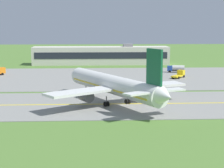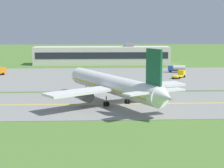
{
  "view_description": "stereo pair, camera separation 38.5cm",
  "coord_description": "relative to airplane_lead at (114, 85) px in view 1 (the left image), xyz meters",
  "views": [
    {
      "loc": [
        -6.51,
        -80.06,
        17.01
      ],
      "look_at": [
        -2.34,
        2.8,
        4.0
      ],
      "focal_mm": 61.16,
      "sensor_mm": 36.0,
      "label": 1
    },
    {
      "loc": [
        -6.13,
        -80.08,
        17.01
      ],
      "look_at": [
        -2.34,
        2.8,
        4.0
      ],
      "focal_mm": 61.16,
      "sensor_mm": 36.0,
      "label": 2
    }
  ],
  "objects": [
    {
      "name": "terminal_building",
      "position": [
        -0.86,
        83.08,
        -0.34
      ],
      "size": [
        57.79,
        10.09,
        8.75
      ],
      "color": "beige",
      "rests_on": "ground"
    },
    {
      "name": "taxiway_centreline",
      "position": [
        2.12,
        -0.36,
        -4.03
      ],
      "size": [
        220.0,
        0.6,
        0.01
      ],
      "primitive_type": "cube",
      "color": "yellow",
      "rests_on": "taxiway_strip"
    },
    {
      "name": "airplane_lead",
      "position": [
        0.0,
        0.0,
        0.0
      ],
      "size": [
        30.53,
        36.81,
        12.7
      ],
      "color": "white",
      "rests_on": "ground"
    },
    {
      "name": "service_truck_baggage",
      "position": [
        23.29,
        39.45,
        -2.95
      ],
      "size": [
        5.48,
        6.35,
        2.59
      ],
      "color": "yellow",
      "rests_on": "ground"
    },
    {
      "name": "apron_pad",
      "position": [
        12.12,
        41.64,
        -4.08
      ],
      "size": [
        140.0,
        52.0,
        0.1
      ],
      "primitive_type": "cube",
      "color": "gray",
      "rests_on": "ground"
    },
    {
      "name": "ground_plane",
      "position": [
        2.12,
        -0.36,
        -4.13
      ],
      "size": [
        500.0,
        500.0,
        0.0
      ],
      "primitive_type": "plane",
      "color": "#517A33"
    },
    {
      "name": "service_truck_catering",
      "position": [
        25.05,
        52.9,
        -2.6
      ],
      "size": [
        6.32,
        3.5,
        2.65
      ],
      "color": "#264CA5",
      "rests_on": "ground"
    },
    {
      "name": "taxiway_strip",
      "position": [
        2.12,
        -0.36,
        -4.08
      ],
      "size": [
        240.0,
        28.0,
        0.1
      ],
      "primitive_type": "cube",
      "color": "gray",
      "rests_on": "ground"
    }
  ]
}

